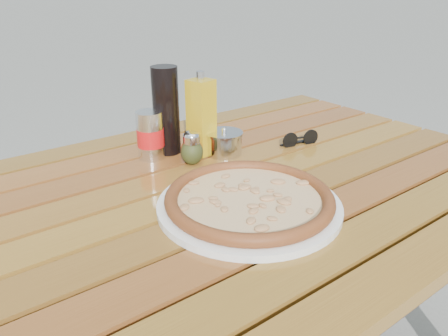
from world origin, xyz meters
TOP-DOWN VIEW (x-y plane):
  - table at (0.00, -0.00)m, footprint 1.40×0.90m
  - plate at (-0.04, -0.11)m, footprint 0.40×0.40m
  - pizza at (-0.04, -0.11)m, footprint 0.36×0.36m
  - pepper_shaker at (0.00, 0.15)m, footprint 0.06×0.06m
  - oregano_shaker at (-0.00, 0.14)m, footprint 0.06×0.06m
  - dark_bottle at (-0.01, 0.25)m, footprint 0.07×0.07m
  - soda_can at (-0.06, 0.23)m, footprint 0.09×0.09m
  - olive_oil_cruet at (0.05, 0.19)m, footprint 0.07×0.07m
  - parmesan_tin at (0.10, 0.15)m, footprint 0.12×0.12m
  - sunglasses at (0.30, 0.07)m, footprint 0.11×0.04m

SIDE VIEW (x-z plane):
  - table at x=0.00m, z-range 0.30..1.05m
  - plate at x=-0.04m, z-range 0.75..0.76m
  - sunglasses at x=0.30m, z-range 0.74..0.79m
  - pizza at x=-0.04m, z-range 0.76..0.79m
  - parmesan_tin at x=0.10m, z-range 0.74..0.82m
  - pepper_shaker at x=0.00m, z-range 0.75..0.83m
  - oregano_shaker at x=0.00m, z-range 0.75..0.83m
  - soda_can at x=-0.06m, z-range 0.75..0.87m
  - olive_oil_cruet at x=0.05m, z-range 0.74..0.95m
  - dark_bottle at x=-0.01m, z-range 0.75..0.97m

